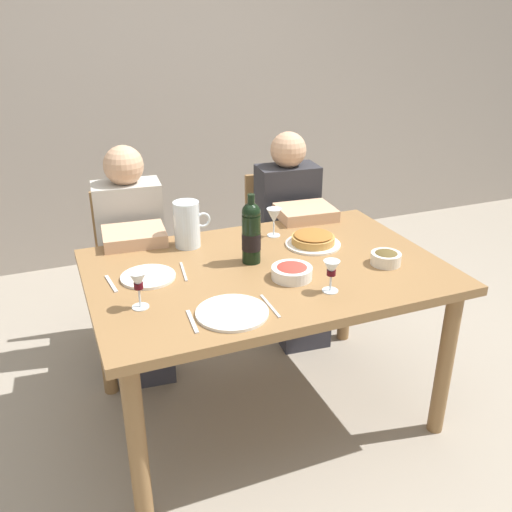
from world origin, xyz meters
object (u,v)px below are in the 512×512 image
(baked_tart, at_px, (313,240))
(wine_glass_centre, at_px, (331,270))
(wine_bottle, at_px, (251,233))
(salad_bowl, at_px, (292,271))
(olive_bowl, at_px, (386,257))
(wine_glass_right_diner, at_px, (138,283))
(dining_table, at_px, (266,286))
(water_pitcher, at_px, (187,227))
(diner_left, at_px, (134,256))
(dinner_plate_right_setting, at_px, (232,313))
(dinner_plate_left_setting, at_px, (148,277))
(chair_right, at_px, (279,237))
(chair_left, at_px, (131,259))
(diner_right, at_px, (294,232))
(wine_glass_left_diner, at_px, (274,217))

(baked_tart, distance_m, wine_glass_centre, 0.47)
(wine_bottle, bearing_deg, salad_bowl, -65.72)
(olive_bowl, relative_size, wine_glass_right_diner, 0.91)
(dining_table, distance_m, wine_glass_centre, 0.38)
(water_pitcher, xyz_separation_m, salad_bowl, (0.30, -0.49, -0.06))
(olive_bowl, xyz_separation_m, diner_left, (-0.95, 0.82, -0.18))
(dining_table, bearing_deg, dinner_plate_right_setting, -130.10)
(dinner_plate_left_setting, xyz_separation_m, chair_right, (0.95, 0.80, -0.27))
(olive_bowl, bearing_deg, chair_left, 131.48)
(dinner_plate_right_setting, bearing_deg, olive_bowl, 11.75)
(diner_left, distance_m, diner_right, 0.90)
(salad_bowl, xyz_separation_m, chair_right, (0.40, 1.02, -0.29))
(wine_bottle, relative_size, dinner_plate_left_setting, 1.37)
(wine_bottle, distance_m, salad_bowl, 0.25)
(wine_glass_right_diner, bearing_deg, baked_tart, 18.52)
(olive_bowl, bearing_deg, salad_bowl, 176.36)
(dining_table, relative_size, wine_glass_centre, 11.52)
(water_pitcher, height_order, salad_bowl, water_pitcher)
(salad_bowl, height_order, diner_right, diner_right)
(chair_right, bearing_deg, dining_table, 67.30)
(dinner_plate_right_setting, bearing_deg, dinner_plate_left_setting, 118.65)
(water_pitcher, bearing_deg, wine_glass_right_diner, -122.79)
(wine_bottle, bearing_deg, wine_glass_left_diner, 48.80)
(diner_right, bearing_deg, chair_right, -89.22)
(olive_bowl, bearing_deg, dinner_plate_right_setting, -168.25)
(dinner_plate_right_setting, bearing_deg, baked_tart, 39.29)
(baked_tart, xyz_separation_m, salad_bowl, (-0.24, -0.28, 0.00))
(wine_glass_right_diner, bearing_deg, water_pitcher, 57.21)
(wine_glass_left_diner, distance_m, dinner_plate_right_setting, 0.78)
(wine_glass_right_diner, bearing_deg, diner_left, 82.12)
(dinner_plate_right_setting, height_order, diner_left, diner_left)
(wine_glass_centre, bearing_deg, wine_glass_right_diner, 168.29)
(chair_right, bearing_deg, chair_left, 4.20)
(salad_bowl, xyz_separation_m, dinner_plate_right_setting, (-0.33, -0.19, -0.02))
(dinner_plate_left_setting, relative_size, dinner_plate_right_setting, 0.84)
(wine_bottle, xyz_separation_m, dinner_plate_left_setting, (-0.45, 0.01, -0.13))
(dinner_plate_left_setting, bearing_deg, baked_tart, 4.18)
(dining_table, distance_m, water_pitcher, 0.47)
(wine_glass_left_diner, bearing_deg, baked_tart, -54.77)
(dinner_plate_right_setting, xyz_separation_m, chair_left, (-0.17, 1.21, -0.27))
(wine_bottle, bearing_deg, dinner_plate_left_setting, 178.87)
(dinner_plate_left_setting, bearing_deg, chair_right, 40.15)
(wine_glass_left_diner, bearing_deg, wine_bottle, -131.20)
(chair_left, height_order, diner_right, diner_right)
(water_pitcher, xyz_separation_m, olive_bowl, (0.74, -0.51, -0.06))
(wine_bottle, distance_m, baked_tart, 0.36)
(wine_glass_right_diner, xyz_separation_m, wine_glass_centre, (0.72, -0.15, -0.01))
(baked_tart, xyz_separation_m, wine_glass_right_diner, (-0.87, -0.29, 0.07))
(baked_tart, distance_m, diner_right, 0.56)
(wine_bottle, distance_m, olive_bowl, 0.59)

